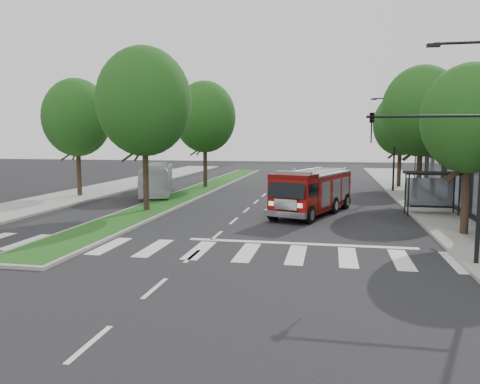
% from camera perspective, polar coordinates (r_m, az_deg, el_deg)
% --- Properties ---
extents(ground, '(140.00, 140.00, 0.00)m').
position_cam_1_polar(ground, '(22.41, -2.85, -5.32)').
color(ground, black).
rests_on(ground, ground).
extents(sidewalk_right, '(5.00, 80.00, 0.15)m').
position_cam_1_polar(sidewalk_right, '(32.42, 23.79, -2.02)').
color(sidewalk_right, gray).
rests_on(sidewalk_right, ground).
extents(sidewalk_left, '(5.00, 80.00, 0.15)m').
position_cam_1_polar(sidewalk_left, '(37.28, -21.12, -0.83)').
color(sidewalk_left, gray).
rests_on(sidewalk_left, ground).
extents(median, '(3.00, 50.00, 0.15)m').
position_cam_1_polar(median, '(41.11, -4.97, 0.25)').
color(median, gray).
rests_on(median, ground).
extents(bus_shelter, '(3.20, 1.60, 2.61)m').
position_cam_1_polar(bus_shelter, '(30.13, 22.32, 1.19)').
color(bus_shelter, black).
rests_on(bus_shelter, ground).
extents(tree_right_near, '(4.40, 4.40, 8.05)m').
position_cam_1_polar(tree_right_near, '(24.11, 26.25, 8.02)').
color(tree_right_near, black).
rests_on(tree_right_near, ground).
extents(tree_right_mid, '(5.60, 5.60, 9.72)m').
position_cam_1_polar(tree_right_mid, '(35.87, 21.28, 9.15)').
color(tree_right_mid, black).
rests_on(tree_right_mid, ground).
extents(tree_right_far, '(5.00, 5.00, 8.73)m').
position_cam_1_polar(tree_right_far, '(45.72, 19.02, 7.79)').
color(tree_right_far, black).
rests_on(tree_right_far, ground).
extents(tree_median_near, '(5.80, 5.80, 10.16)m').
position_cam_1_polar(tree_median_near, '(29.59, -11.62, 10.72)').
color(tree_median_near, black).
rests_on(tree_median_near, ground).
extents(tree_median_far, '(5.60, 5.60, 9.72)m').
position_cam_1_polar(tree_median_far, '(42.83, -4.31, 9.11)').
color(tree_median_far, black).
rests_on(tree_median_far, ground).
extents(tree_left_mid, '(5.20, 5.20, 9.16)m').
position_cam_1_polar(tree_left_mid, '(38.48, -19.27, 8.55)').
color(tree_left_mid, black).
rests_on(tree_left_mid, ground).
extents(streetlight_right_near, '(4.08, 0.22, 8.00)m').
position_cam_1_polar(streetlight_right_near, '(18.30, 24.89, 6.10)').
color(streetlight_right_near, black).
rests_on(streetlight_right_near, ground).
extents(streetlight_right_far, '(2.11, 0.20, 8.00)m').
position_cam_1_polar(streetlight_right_far, '(41.59, 18.13, 6.10)').
color(streetlight_right_far, black).
rests_on(streetlight_right_far, ground).
extents(fire_engine, '(4.95, 8.41, 2.80)m').
position_cam_1_polar(fire_engine, '(28.66, 8.82, -0.04)').
color(fire_engine, '#500604').
rests_on(fire_engine, ground).
extents(city_bus, '(4.84, 9.45, 2.57)m').
position_cam_1_polar(city_bus, '(38.36, -10.08, 1.53)').
color(city_bus, silver).
rests_on(city_bus, ground).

